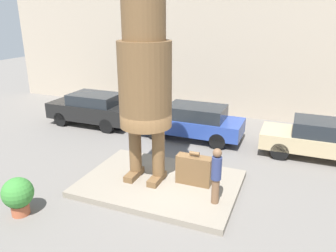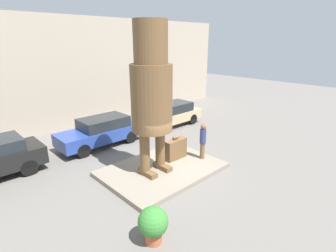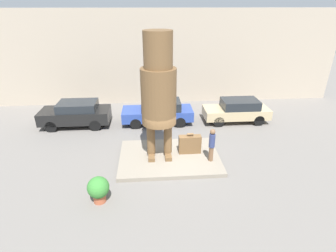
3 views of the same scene
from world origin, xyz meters
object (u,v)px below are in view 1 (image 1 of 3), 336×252
statue_figure (145,72)px  tourist (216,174)px  planter_pot (18,194)px  giant_suitcase (194,170)px  parked_car_black (93,108)px  parked_car_tan (320,138)px  parked_car_blue (193,121)px

statue_figure → tourist: size_ratio=3.55×
statue_figure → planter_pot: 5.10m
giant_suitcase → parked_car_black: parked_car_black is taller
planter_pot → parked_car_tan: bearing=42.8°
giant_suitcase → tourist: tourist is taller
parked_car_tan → parked_car_blue: bearing=-1.3°
statue_figure → parked_car_blue: size_ratio=1.33×
statue_figure → parked_car_black: statue_figure is taller
parked_car_blue → planter_pot: (-2.73, -7.58, -0.20)m
parked_car_blue → parked_car_tan: size_ratio=1.07×
statue_figure → parked_car_blue: (0.14, 4.53, -2.95)m
parked_car_black → planter_pot: size_ratio=3.85×
parked_car_blue → planter_pot: parked_car_blue is taller
giant_suitcase → parked_car_blue: parked_car_blue is taller
parked_car_blue → planter_pot: size_ratio=4.06×
parked_car_black → parked_car_tan: bearing=179.5°
parked_car_black → parked_car_blue: (5.36, 0.02, -0.04)m
giant_suitcase → parked_car_tan: (3.86, 4.20, 0.15)m
tourist → parked_car_black: size_ratio=0.39×
statue_figure → parked_car_tan: size_ratio=1.42×
statue_figure → tourist: statue_figure is taller
giant_suitcase → planter_pot: size_ratio=1.01×
statue_figure → giant_suitcase: bearing=7.5°
parked_car_tan → planter_pot: (-8.05, -7.46, -0.19)m
tourist → parked_car_tan: 5.86m
parked_car_blue → planter_pot: bearing=70.2°
giant_suitcase → parked_car_tan: parked_car_tan is taller
giant_suitcase → parked_car_blue: bearing=108.6°
giant_suitcase → parked_car_black: 8.06m
giant_suitcase → parked_car_blue: (-1.46, 4.32, 0.16)m
statue_figure → tourist: bearing=-14.6°
statue_figure → tourist: 3.72m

